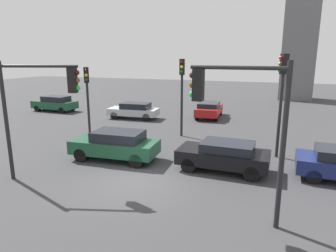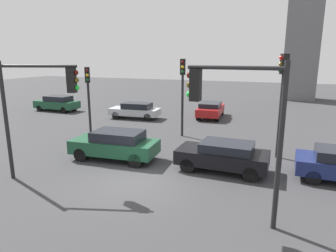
% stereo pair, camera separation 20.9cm
% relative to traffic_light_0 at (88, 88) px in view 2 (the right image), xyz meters
% --- Properties ---
extents(ground_plane, '(107.36, 107.36, 0.00)m').
position_rel_traffic_light_0_xyz_m(ground_plane, '(6.29, -5.85, -3.18)').
color(ground_plane, '#38383A').
extents(traffic_light_0, '(0.44, 0.49, 4.52)m').
position_rel_traffic_light_0_xyz_m(traffic_light_0, '(0.00, 0.00, 0.00)').
color(traffic_light_0, black).
rests_on(traffic_light_0, ground_plane).
extents(traffic_light_1, '(3.19, 1.13, 5.04)m').
position_rel_traffic_light_0_xyz_m(traffic_light_1, '(2.59, -7.03, 0.43)').
color(traffic_light_1, black).
rests_on(traffic_light_1, ground_plane).
extents(traffic_light_2, '(3.00, 0.37, 5.11)m').
position_rel_traffic_light_0_xyz_m(traffic_light_2, '(10.65, -7.51, 0.45)').
color(traffic_light_2, black).
rests_on(traffic_light_2, ground_plane).
extents(traffic_light_3, '(0.38, 0.48, 5.04)m').
position_rel_traffic_light_0_xyz_m(traffic_light_3, '(5.88, 1.90, 0.34)').
color(traffic_light_3, black).
rests_on(traffic_light_3, ground_plane).
extents(traffic_light_4, '(0.49, 0.44, 5.33)m').
position_rel_traffic_light_0_xyz_m(traffic_light_4, '(11.89, -0.44, 0.53)').
color(traffic_light_4, black).
rests_on(traffic_light_4, ground_plane).
extents(car_0, '(4.51, 2.12, 1.52)m').
position_rel_traffic_light_0_xyz_m(car_0, '(4.14, -3.72, -2.37)').
color(car_0, '#19472D').
rests_on(car_0, ground_plane).
extents(car_1, '(4.34, 2.03, 1.35)m').
position_rel_traffic_light_0_xyz_m(car_1, '(0.36, 6.00, -2.46)').
color(car_1, '#ADB2B7').
rests_on(car_1, ground_plane).
extents(car_2, '(4.17, 1.95, 1.39)m').
position_rel_traffic_light_0_xyz_m(car_2, '(9.60, -3.37, -2.43)').
color(car_2, black).
rests_on(car_2, ground_plane).
extents(car_3, '(2.12, 4.24, 1.35)m').
position_rel_traffic_light_0_xyz_m(car_3, '(6.27, 8.61, -2.44)').
color(car_3, maroon).
rests_on(car_3, ground_plane).
extents(car_4, '(4.31, 1.79, 1.47)m').
position_rel_traffic_light_0_xyz_m(car_4, '(-8.39, 6.57, -2.41)').
color(car_4, '#19472D').
rests_on(car_4, ground_plane).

